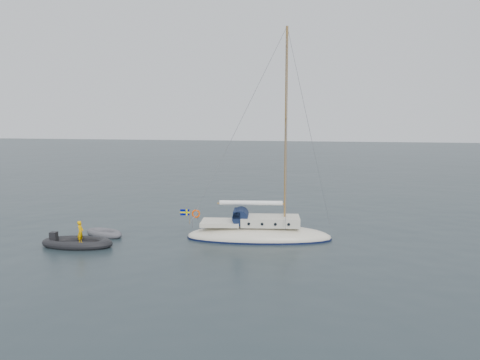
# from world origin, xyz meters

# --- Properties ---
(ground) EXTENTS (300.00, 300.00, 0.00)m
(ground) POSITION_xyz_m (0.00, 0.00, 0.00)
(ground) COLOR black
(ground) RESTS_ON ground
(sailboat) EXTENTS (9.60, 2.87, 13.67)m
(sailboat) POSITION_xyz_m (1.36, 1.52, 1.03)
(sailboat) COLOR beige
(sailboat) RESTS_ON ground
(dinghy) EXTENTS (2.91, 1.31, 0.42)m
(dinghy) POSITION_xyz_m (-8.62, 0.05, 0.18)
(dinghy) COLOR #55545A
(dinghy) RESTS_ON ground
(rib) EXTENTS (4.36, 1.98, 1.58)m
(rib) POSITION_xyz_m (-8.87, -2.69, 0.25)
(rib) COLOR black
(rib) RESTS_ON ground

